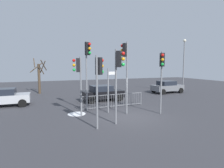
% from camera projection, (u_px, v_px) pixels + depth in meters
% --- Properties ---
extents(ground_plane, '(60.00, 60.00, 0.00)m').
position_uv_depth(ground_plane, '(129.00, 117.00, 11.90)').
color(ground_plane, '#38383D').
extents(traffic_light_rear_right, '(0.48, 0.45, 4.26)m').
position_uv_depth(traffic_light_rear_right, '(118.00, 70.00, 10.05)').
color(traffic_light_rear_right, slate).
rests_on(traffic_light_rear_right, ground).
extents(traffic_light_foreground_left, '(0.57, 0.35, 3.92)m').
position_uv_depth(traffic_light_foreground_left, '(78.00, 73.00, 11.76)').
color(traffic_light_foreground_left, slate).
rests_on(traffic_light_foreground_left, ground).
extents(traffic_light_mid_left, '(0.38, 0.54, 5.08)m').
position_uv_depth(traffic_light_mid_left, '(87.00, 60.00, 12.86)').
color(traffic_light_mid_left, slate).
rests_on(traffic_light_mid_left, ground).
extents(traffic_light_mid_right, '(0.42, 0.51, 4.28)m').
position_uv_depth(traffic_light_mid_right, '(162.00, 69.00, 12.15)').
color(traffic_light_mid_right, slate).
rests_on(traffic_light_mid_right, ground).
extents(traffic_light_foreground_right, '(0.51, 0.43, 3.87)m').
position_uv_depth(traffic_light_foreground_right, '(99.00, 75.00, 9.44)').
color(traffic_light_foreground_right, slate).
rests_on(traffic_light_foreground_right, ground).
extents(traffic_light_rear_left, '(0.43, 0.51, 4.94)m').
position_uv_depth(traffic_light_rear_left, '(125.00, 62.00, 12.29)').
color(traffic_light_rear_left, slate).
rests_on(traffic_light_rear_left, ground).
extents(direction_sign_post, '(0.77, 0.26, 3.15)m').
position_uv_depth(direction_sign_post, '(109.00, 88.00, 12.77)').
color(direction_sign_post, slate).
rests_on(direction_sign_post, ground).
extents(pedestrian_guard_railing, '(5.22, 0.34, 1.07)m').
position_uv_depth(pedestrian_guard_railing, '(114.00, 101.00, 14.39)').
color(pedestrian_guard_railing, slate).
rests_on(pedestrian_guard_railing, ground).
extents(car_black_far, '(3.88, 2.09, 1.47)m').
position_uv_depth(car_black_far, '(102.00, 93.00, 17.03)').
color(car_black_far, black).
rests_on(car_black_far, ground).
extents(car_grey_mid, '(3.90, 2.13, 1.47)m').
position_uv_depth(car_grey_mid, '(167.00, 87.00, 21.90)').
color(car_grey_mid, slate).
rests_on(car_grey_mid, ground).
extents(car_silver_near, '(3.81, 1.94, 1.47)m').
position_uv_depth(car_silver_near, '(4.00, 97.00, 14.77)').
color(car_silver_near, '#B2B5BA').
rests_on(car_silver_near, ground).
extents(street_lamp, '(0.36, 0.36, 6.46)m').
position_uv_depth(street_lamp, '(184.00, 60.00, 21.92)').
color(street_lamp, slate).
rests_on(street_lamp, ground).
extents(bare_tree_left, '(1.91, 1.92, 4.20)m').
position_uv_depth(bare_tree_left, '(39.00, 76.00, 21.34)').
color(bare_tree_left, '#473828').
rests_on(bare_tree_left, ground).
extents(snow_patch_kerb, '(1.22, 1.22, 0.01)m').
position_uv_depth(snow_patch_kerb, '(77.00, 114.00, 12.50)').
color(snow_patch_kerb, white).
rests_on(snow_patch_kerb, ground).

